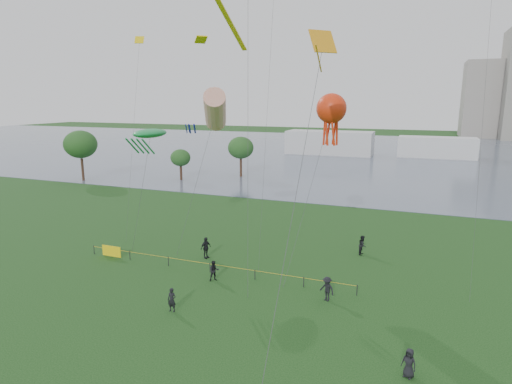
% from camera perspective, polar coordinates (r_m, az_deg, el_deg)
% --- Properties ---
extents(lake, '(400.00, 120.00, 0.08)m').
position_cam_1_polar(lake, '(117.34, 15.97, 4.91)').
color(lake, slate).
rests_on(lake, ground_plane).
extents(building_low, '(16.00, 18.00, 28.00)m').
position_cam_1_polar(building_low, '(185.38, 28.31, 10.80)').
color(building_low, gray).
rests_on(building_low, ground_plane).
extents(pavilion_left, '(22.00, 8.00, 6.00)m').
position_cam_1_polar(pavilion_left, '(113.76, 9.76, 6.50)').
color(pavilion_left, silver).
rests_on(pavilion_left, ground_plane).
extents(pavilion_right, '(18.00, 7.00, 5.00)m').
position_cam_1_polar(pavilion_right, '(114.73, 22.95, 5.50)').
color(pavilion_right, silver).
rests_on(pavilion_right, ground_plane).
extents(trees, '(29.61, 18.80, 8.82)m').
position_cam_1_polar(trees, '(78.35, -14.30, 5.79)').
color(trees, '#39251A').
rests_on(trees, ground_plane).
extents(fence, '(24.07, 0.07, 1.05)m').
position_cam_1_polar(fence, '(39.11, -14.27, -8.35)').
color(fence, black).
rests_on(fence, ground_plane).
extents(spectator_a, '(1.01, 0.98, 1.63)m').
position_cam_1_polar(spectator_a, '(34.45, -5.61, -10.42)').
color(spectator_a, black).
rests_on(spectator_a, ground_plane).
extents(spectator_b, '(1.33, 1.09, 1.80)m').
position_cam_1_polar(spectator_b, '(31.51, 9.44, -12.62)').
color(spectator_b, black).
rests_on(spectator_b, ground_plane).
extents(spectator_c, '(0.86, 1.24, 1.95)m').
position_cam_1_polar(spectator_c, '(39.10, -6.71, -7.39)').
color(spectator_c, black).
rests_on(spectator_c, ground_plane).
extents(spectator_d, '(0.91, 0.78, 1.59)m').
position_cam_1_polar(spectator_d, '(24.94, 19.72, -20.67)').
color(spectator_d, black).
rests_on(spectator_d, ground_plane).
extents(spectator_f, '(0.63, 0.43, 1.66)m').
position_cam_1_polar(spectator_f, '(30.24, -11.16, -13.94)').
color(spectator_f, black).
rests_on(spectator_f, ground_plane).
extents(spectator_g, '(0.78, 0.95, 1.82)m').
position_cam_1_polar(spectator_g, '(40.91, 14.01, -6.88)').
color(spectator_g, black).
rests_on(spectator_g, ground_plane).
extents(kite_windsock, '(5.05, 5.20, 15.10)m').
position_cam_1_polar(kite_windsock, '(38.42, -5.48, 10.82)').
color(kite_windsock, '#3F3F42').
extents(kite_creature, '(3.22, 4.55, 11.48)m').
position_cam_1_polar(kite_creature, '(39.91, -13.98, 7.55)').
color(kite_creature, '#3F3F42').
extents(kite_octopus, '(3.40, 6.36, 14.55)m').
position_cam_1_polar(kite_octopus, '(34.89, 10.02, 10.81)').
color(kite_octopus, '#3F3F42').
extents(kite_delta, '(1.59, 14.33, 17.87)m').
position_cam_1_polar(kite_delta, '(24.63, 8.51, 17.34)').
color(kite_delta, '#3F3F42').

